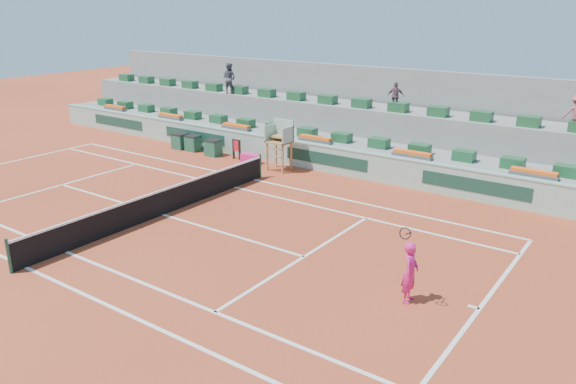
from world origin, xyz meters
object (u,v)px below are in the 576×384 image
object	(u,v)px
tennis_player	(410,272)
player_bag	(251,159)
umpire_chair	(280,138)
drink_cooler_a	(213,148)

from	to	relation	value
tennis_player	player_bag	bearing A→B (deg)	145.61
umpire_chair	drink_cooler_a	size ratio (longest dim) A/B	2.86
tennis_player	umpire_chair	bearing A→B (deg)	141.27
umpire_chair	tennis_player	distance (m)	13.09
player_bag	drink_cooler_a	world-z (taller)	drink_cooler_a
player_bag	drink_cooler_a	size ratio (longest dim) A/B	1.20
drink_cooler_a	tennis_player	size ratio (longest dim) A/B	0.37
drink_cooler_a	tennis_player	distance (m)	16.80
umpire_chair	drink_cooler_a	world-z (taller)	umpire_chair
player_bag	umpire_chair	size ratio (longest dim) A/B	0.42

